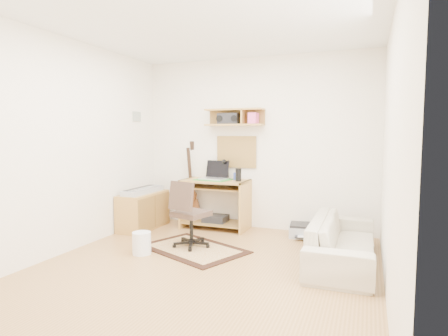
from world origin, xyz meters
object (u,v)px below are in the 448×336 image
at_px(desk, 215,204).
at_px(task_chair, 191,214).
at_px(sofa, 343,233).
at_px(cabinet, 143,211).
at_px(printer, 306,231).

height_order(desk, task_chair, task_chair).
bearing_deg(task_chair, sofa, 18.01).
bearing_deg(sofa, task_chair, 93.07).
bearing_deg(cabinet, printer, 9.73).
xyz_separation_m(task_chair, printer, (1.29, 1.03, -0.35)).
bearing_deg(printer, desk, 172.41).
bearing_deg(task_chair, printer, 53.59).
xyz_separation_m(task_chair, sofa, (1.84, 0.10, -0.10)).
height_order(cabinet, printer, cabinet).
distance_m(task_chair, sofa, 1.85).
xyz_separation_m(desk, task_chair, (0.09, -1.03, 0.06)).
bearing_deg(desk, sofa, -25.67).
distance_m(cabinet, sofa, 3.01).
relative_size(desk, printer, 2.20).
relative_size(desk, task_chair, 1.15).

